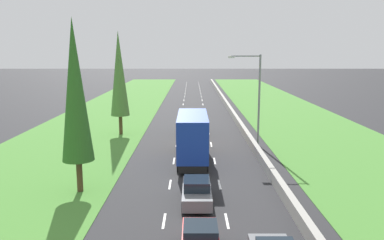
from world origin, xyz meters
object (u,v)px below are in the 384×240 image
(grey_van_centre_lane, at_px, (195,123))
(blue_box_truck_centre_lane, at_px, (194,136))
(poplar_tree_second, at_px, (77,91))
(poplar_tree_third, at_px, (120,74))
(grey_sedan_centre_lane, at_px, (198,191))
(street_light_mast, at_px, (257,93))

(grey_van_centre_lane, bearing_deg, blue_box_truck_centre_lane, -90.73)
(blue_box_truck_centre_lane, xyz_separation_m, poplar_tree_second, (-7.56, -7.40, 4.60))
(blue_box_truck_centre_lane, distance_m, poplar_tree_third, 14.30)
(grey_sedan_centre_lane, height_order, poplar_tree_second, poplar_tree_second)
(grey_sedan_centre_lane, xyz_separation_m, blue_box_truck_centre_lane, (-0.25, 9.52, 1.37))
(grey_sedan_centre_lane, xyz_separation_m, poplar_tree_third, (-8.35, 20.35, 6.01))
(street_light_mast, bearing_deg, blue_box_truck_centre_lane, -137.84)
(grey_sedan_centre_lane, xyz_separation_m, street_light_mast, (5.96, 15.13, 4.42))
(poplar_tree_second, bearing_deg, poplar_tree_third, 91.70)
(poplar_tree_second, bearing_deg, grey_sedan_centre_lane, -15.15)
(poplar_tree_second, relative_size, street_light_mast, 1.27)
(grey_van_centre_lane, distance_m, poplar_tree_second, 20.39)
(grey_sedan_centre_lane, distance_m, street_light_mast, 16.85)
(blue_box_truck_centre_lane, relative_size, poplar_tree_third, 0.81)
(poplar_tree_second, height_order, street_light_mast, poplar_tree_second)
(blue_box_truck_centre_lane, distance_m, street_light_mast, 8.91)
(blue_box_truck_centre_lane, bearing_deg, poplar_tree_second, -135.60)
(blue_box_truck_centre_lane, xyz_separation_m, street_light_mast, (6.20, 5.62, 3.05))
(grey_van_centre_lane, relative_size, street_light_mast, 0.54)
(grey_van_centre_lane, distance_m, street_light_mast, 8.79)
(blue_box_truck_centre_lane, height_order, poplar_tree_third, poplar_tree_third)
(blue_box_truck_centre_lane, bearing_deg, poplar_tree_third, 126.80)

